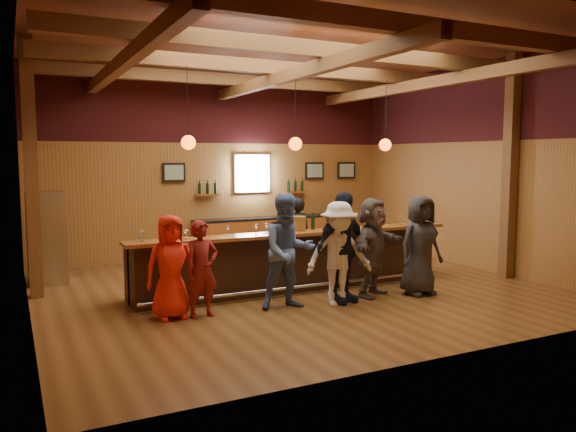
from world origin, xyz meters
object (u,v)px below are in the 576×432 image
at_px(bar_counter, 292,260).
at_px(bottle_a, 313,223).
at_px(customer_brown, 373,247).
at_px(customer_redvest, 202,269).
at_px(customer_navy, 342,247).
at_px(customer_white, 339,254).
at_px(bartender, 297,235).
at_px(customer_denim, 288,251).
at_px(customer_dark, 420,245).
at_px(stainless_fridge, 46,238).
at_px(customer_orange, 171,267).
at_px(back_bar_cabinet, 270,235).
at_px(ice_bucket, 299,223).

bearing_deg(bar_counter, bottle_a, -26.15).
bearing_deg(customer_brown, customer_redvest, 149.59).
height_order(customer_navy, bottle_a, customer_navy).
relative_size(customer_white, bartender, 1.08).
bearing_deg(customer_denim, bottle_a, 52.69).
bearing_deg(customer_redvest, customer_brown, -11.29).
height_order(customer_redvest, bartender, bartender).
bearing_deg(bar_counter, customer_dark, -39.25).
xyz_separation_m(customer_white, bartender, (0.59, 2.64, -0.06)).
xyz_separation_m(customer_brown, bottle_a, (-0.64, 1.02, 0.36)).
xyz_separation_m(stainless_fridge, customer_denim, (3.40, -3.71, 0.04)).
bearing_deg(customer_navy, customer_orange, 158.60).
relative_size(bar_counter, customer_white, 3.64).
bearing_deg(customer_white, customer_dark, 11.30).
relative_size(customer_orange, customer_redvest, 1.06).
bearing_deg(customer_brown, back_bar_cabinet, 58.44).
bearing_deg(customer_dark, bar_counter, 138.90).
distance_m(customer_orange, customer_redvest, 0.47).
bearing_deg(back_bar_cabinet, customer_dark, -82.94).
xyz_separation_m(stainless_fridge, bottle_a, (4.46, -2.62, 0.34)).
distance_m(customer_navy, bartender, 2.57).
distance_m(customer_white, bottle_a, 1.36).
bearing_deg(customer_white, customer_redvest, -176.38).
bearing_deg(bar_counter, stainless_fridge, 149.24).
bearing_deg(customer_denim, customer_dark, 1.97).
relative_size(customer_redvest, customer_dark, 0.84).
bearing_deg(bartender, stainless_fridge, -4.51).
height_order(customer_redvest, customer_dark, customer_dark).
distance_m(customer_orange, customer_white, 2.74).
bearing_deg(customer_dark, bottle_a, 136.34).
relative_size(customer_brown, bartender, 1.09).
height_order(customer_redvest, ice_bucket, customer_redvest).
xyz_separation_m(back_bar_cabinet, customer_redvest, (-3.31, -4.70, 0.28)).
bearing_deg(customer_redvest, ice_bucket, 12.70).
relative_size(customer_orange, customer_denim, 0.85).
xyz_separation_m(customer_redvest, customer_denim, (1.42, -0.13, 0.19)).
height_order(customer_dark, ice_bucket, customer_dark).
relative_size(customer_denim, customer_brown, 1.07).
height_order(customer_brown, ice_bucket, customer_brown).
bearing_deg(customer_white, bar_counter, 106.80).
relative_size(customer_redvest, customer_brown, 0.86).
distance_m(customer_denim, customer_navy, 0.98).
xyz_separation_m(stainless_fridge, customer_navy, (4.37, -3.79, 0.05)).
height_order(back_bar_cabinet, stainless_fridge, stainless_fridge).
relative_size(stainless_fridge, customer_denim, 0.96).
distance_m(stainless_fridge, customer_denim, 5.03).
bearing_deg(customer_denim, stainless_fridge, 139.46).
bearing_deg(bar_counter, customer_white, -85.16).
height_order(customer_redvest, customer_white, customer_white).
bearing_deg(customer_orange, bartender, 32.94).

